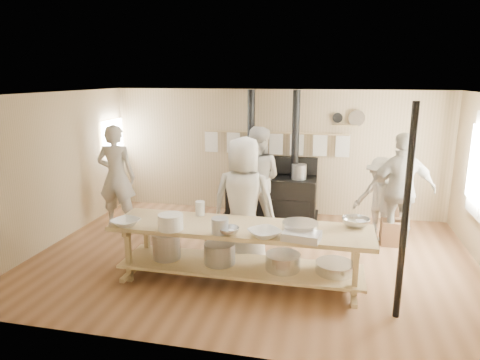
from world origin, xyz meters
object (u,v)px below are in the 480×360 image
object	(u,v)px
stove	(271,192)
cook_right	(401,190)
chair	(393,230)
cook_left	(256,179)
roasting_pan	(302,236)
cook_by_window	(380,199)
prep_table	(240,248)
cook_far_left	(116,177)
cook_center	(243,202)

from	to	relation	value
stove	cook_right	distance (m)	2.63
chair	cook_right	bearing A→B (deg)	-35.10
cook_right	chair	bearing A→B (deg)	-45.33
cook_left	roasting_pan	distance (m)	2.72
cook_by_window	prep_table	bearing A→B (deg)	-103.34
cook_far_left	cook_right	bearing A→B (deg)	176.44
cook_center	roasting_pan	world-z (taller)	cook_center
cook_left	roasting_pan	xyz separation A→B (m)	(1.04, -2.51, -0.09)
cook_right	roasting_pan	size ratio (longest dim) A/B	4.23
cook_far_left	roasting_pan	bearing A→B (deg)	144.61
cook_center	cook_left	bearing A→B (deg)	-84.95
cook_right	prep_table	bearing A→B (deg)	29.73
stove	prep_table	world-z (taller)	stove
cook_by_window	chair	world-z (taller)	cook_by_window
cook_center	cook_by_window	world-z (taller)	cook_center
cook_right	chair	xyz separation A→B (m)	(-0.07, 0.05, -0.73)
cook_by_window	cook_right	bearing A→B (deg)	-4.27
cook_far_left	chair	size ratio (longest dim) A/B	2.33
prep_table	cook_far_left	world-z (taller)	cook_far_left
cook_far_left	cook_center	bearing A→B (deg)	152.03
stove	cook_by_window	size ratio (longest dim) A/B	1.74
stove	cook_by_window	distance (m)	2.23
cook_center	chair	distance (m)	2.83
cook_center	stove	bearing A→B (deg)	-90.09
cook_center	cook_by_window	distance (m)	2.63
roasting_pan	cook_far_left	bearing A→B (deg)	150.09
cook_left	prep_table	bearing A→B (deg)	95.51
cook_right	cook_by_window	size ratio (longest dim) A/B	1.31
chair	cook_center	bearing A→B (deg)	-150.09
cook_by_window	cook_center	bearing A→B (deg)	-114.72
stove	cook_center	xyz separation A→B (m)	(-0.09, -2.36, 0.48)
prep_table	cook_left	world-z (taller)	cook_left
prep_table	cook_right	bearing A→B (deg)	39.64
cook_far_left	chair	bearing A→B (deg)	177.06
cook_right	cook_far_left	bearing A→B (deg)	-7.99
prep_table	cook_center	bearing A→B (deg)	97.54
cook_far_left	cook_center	distance (m)	2.94
cook_far_left	stove	bearing A→B (deg)	-161.75
cook_center	roasting_pan	bearing A→B (deg)	136.20
cook_far_left	cook_by_window	world-z (taller)	cook_far_left
cook_left	roasting_pan	bearing A→B (deg)	113.65
cook_right	chair	world-z (taller)	cook_right
cook_left	cook_center	world-z (taller)	cook_center
stove	cook_by_window	bearing A→B (deg)	-22.45
cook_far_left	cook_by_window	distance (m)	4.88
roasting_pan	cook_center	bearing A→B (deg)	134.12
cook_right	cook_by_window	xyz separation A→B (m)	(-0.31, 0.21, -0.23)
stove	cook_right	bearing A→B (deg)	-24.17
prep_table	chair	distance (m)	3.06
cook_right	roasting_pan	world-z (taller)	cook_right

